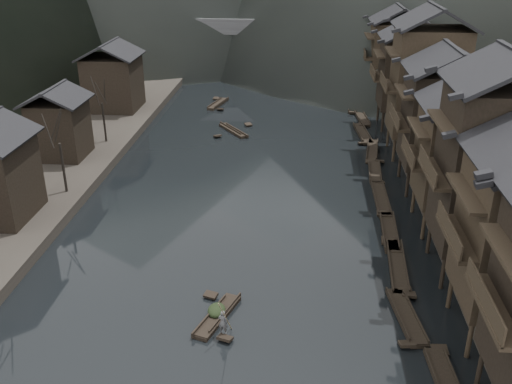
# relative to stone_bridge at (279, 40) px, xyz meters

# --- Properties ---
(water) EXTENTS (300.00, 300.00, 0.00)m
(water) POSITION_rel_stone_bridge_xyz_m (0.00, -72.00, -5.11)
(water) COLOR black
(water) RESTS_ON ground
(left_bank) EXTENTS (40.00, 200.00, 1.20)m
(left_bank) POSITION_rel_stone_bridge_xyz_m (-35.00, -32.00, -4.51)
(left_bank) COLOR #2D2823
(left_bank) RESTS_ON ground
(stilt_houses) EXTENTS (9.00, 67.60, 15.99)m
(stilt_houses) POSITION_rel_stone_bridge_xyz_m (17.28, -53.03, 3.71)
(stilt_houses) COLOR black
(stilt_houses) RESTS_ON ground
(left_houses) EXTENTS (8.10, 53.20, 8.73)m
(left_houses) POSITION_rel_stone_bridge_xyz_m (-20.50, -51.88, 0.55)
(left_houses) COLOR black
(left_houses) RESTS_ON left_bank
(bare_trees) EXTENTS (3.77, 41.01, 7.55)m
(bare_trees) POSITION_rel_stone_bridge_xyz_m (-17.00, -64.99, 1.12)
(bare_trees) COLOR black
(bare_trees) RESTS_ON left_bank
(moored_sampans) EXTENTS (3.08, 68.17, 0.47)m
(moored_sampans) POSITION_rel_stone_bridge_xyz_m (11.91, -47.57, -4.91)
(moored_sampans) COLOR black
(moored_sampans) RESTS_ON water
(midriver_boats) EXTENTS (16.70, 28.80, 0.45)m
(midriver_boats) POSITION_rel_stone_bridge_xyz_m (-2.14, -24.70, -4.91)
(midriver_boats) COLOR black
(midriver_boats) RESTS_ON water
(stone_bridge) EXTENTS (40.00, 6.00, 9.00)m
(stone_bridge) POSITION_rel_stone_bridge_xyz_m (0.00, 0.00, 0.00)
(stone_bridge) COLOR #4C4C4F
(stone_bridge) RESTS_ON ground
(hero_sampan) EXTENTS (2.59, 5.20, 0.44)m
(hero_sampan) POSITION_rel_stone_bridge_xyz_m (-0.62, -72.98, -4.91)
(hero_sampan) COLOR black
(hero_sampan) RESTS_ON water
(cargo_heap) EXTENTS (1.15, 1.50, 0.69)m
(cargo_heap) POSITION_rel_stone_bridge_xyz_m (-0.70, -72.75, -4.33)
(cargo_heap) COLOR black
(cargo_heap) RESTS_ON hero_sampan
(boatman) EXTENTS (0.67, 0.51, 1.64)m
(boatman) POSITION_rel_stone_bridge_xyz_m (-0.02, -74.70, -3.85)
(boatman) COLOR #545456
(boatman) RESTS_ON hero_sampan
(bamboo_pole) EXTENTS (0.64, 1.98, 3.51)m
(bamboo_pole) POSITION_rel_stone_bridge_xyz_m (0.18, -74.70, -1.27)
(bamboo_pole) COLOR #8C7A51
(bamboo_pole) RESTS_ON boatman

